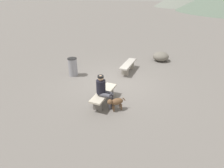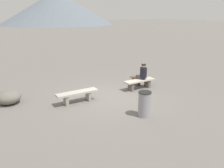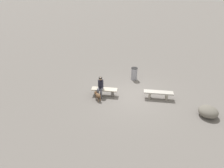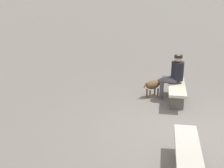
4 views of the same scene
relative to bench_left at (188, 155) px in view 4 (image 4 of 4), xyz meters
The scene contains 5 objects.
ground 1.59m from the bench_left, ahead, with size 210.00×210.00×0.06m, color slate.
bench_left is the anchor object (origin of this frame).
bench_right 3.27m from the bench_left, ahead, with size 1.59×0.47×0.45m.
seated_person 3.51m from the bench_left, ahead, with size 0.35×0.61×1.23m.
dog 3.63m from the bench_left, ahead, with size 0.51×0.55×0.48m.
Camera 4 is at (-5.92, 0.82, 3.00)m, focal length 48.37 mm.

